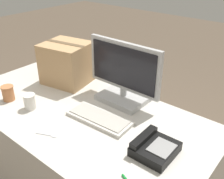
{
  "coord_description": "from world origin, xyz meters",
  "views": [
    {
      "loc": [
        1.11,
        -0.98,
        1.68
      ],
      "look_at": [
        0.17,
        0.15,
        0.89
      ],
      "focal_mm": 42.0,
      "sensor_mm": 36.0,
      "label": 1
    }
  ],
  "objects_px": {
    "monitor": "(124,78)",
    "keyboard": "(99,118)",
    "spoon": "(50,135)",
    "paper_cup_right": "(30,102)",
    "desk_phone": "(154,148)",
    "paper_cup_left": "(8,93)",
    "cardboard_box": "(67,63)"
  },
  "relations": [
    {
      "from": "spoon",
      "to": "paper_cup_right",
      "type": "bearing_deg",
      "value": 138.46
    },
    {
      "from": "keyboard",
      "to": "paper_cup_left",
      "type": "distance_m",
      "value": 0.69
    },
    {
      "from": "paper_cup_right",
      "to": "spoon",
      "type": "relative_size",
      "value": 0.81
    },
    {
      "from": "desk_phone",
      "to": "spoon",
      "type": "relative_size",
      "value": 1.7
    },
    {
      "from": "monitor",
      "to": "paper_cup_right",
      "type": "distance_m",
      "value": 0.64
    },
    {
      "from": "keyboard",
      "to": "desk_phone",
      "type": "xyz_separation_m",
      "value": [
        0.42,
        -0.04,
        0.02
      ]
    },
    {
      "from": "monitor",
      "to": "spoon",
      "type": "xyz_separation_m",
      "value": [
        -0.08,
        -0.58,
        -0.17
      ]
    },
    {
      "from": "spoon",
      "to": "cardboard_box",
      "type": "relative_size",
      "value": 0.33
    },
    {
      "from": "monitor",
      "to": "keyboard",
      "type": "relative_size",
      "value": 1.31
    },
    {
      "from": "spoon",
      "to": "cardboard_box",
      "type": "xyz_separation_m",
      "value": [
        -0.45,
        0.54,
        0.16
      ]
    },
    {
      "from": "paper_cup_left",
      "to": "cardboard_box",
      "type": "distance_m",
      "value": 0.49
    },
    {
      "from": "monitor",
      "to": "keyboard",
      "type": "xyz_separation_m",
      "value": [
        0.03,
        -0.29,
        -0.16
      ]
    },
    {
      "from": "spoon",
      "to": "cardboard_box",
      "type": "distance_m",
      "value": 0.72
    },
    {
      "from": "paper_cup_left",
      "to": "paper_cup_right",
      "type": "xyz_separation_m",
      "value": [
        0.21,
        0.03,
        -0.0
      ]
    },
    {
      "from": "keyboard",
      "to": "spoon",
      "type": "bearing_deg",
      "value": -113.55
    },
    {
      "from": "desk_phone",
      "to": "cardboard_box",
      "type": "bearing_deg",
      "value": 163.19
    },
    {
      "from": "keyboard",
      "to": "paper_cup_left",
      "type": "bearing_deg",
      "value": -164.29
    },
    {
      "from": "cardboard_box",
      "to": "paper_cup_right",
      "type": "bearing_deg",
      "value": -75.61
    },
    {
      "from": "desk_phone",
      "to": "spoon",
      "type": "distance_m",
      "value": 0.59
    },
    {
      "from": "cardboard_box",
      "to": "desk_phone",
      "type": "bearing_deg",
      "value": -16.09
    },
    {
      "from": "keyboard",
      "to": "spoon",
      "type": "xyz_separation_m",
      "value": [
        -0.11,
        -0.3,
        -0.01
      ]
    },
    {
      "from": "keyboard",
      "to": "spoon",
      "type": "relative_size",
      "value": 3.29
    },
    {
      "from": "keyboard",
      "to": "spoon",
      "type": "height_order",
      "value": "keyboard"
    },
    {
      "from": "desk_phone",
      "to": "paper_cup_left",
      "type": "bearing_deg",
      "value": -170.91
    },
    {
      "from": "keyboard",
      "to": "paper_cup_left",
      "type": "height_order",
      "value": "paper_cup_left"
    },
    {
      "from": "paper_cup_left",
      "to": "cardboard_box",
      "type": "relative_size",
      "value": 0.28
    },
    {
      "from": "monitor",
      "to": "desk_phone",
      "type": "distance_m",
      "value": 0.58
    },
    {
      "from": "keyboard",
      "to": "paper_cup_right",
      "type": "height_order",
      "value": "paper_cup_right"
    },
    {
      "from": "desk_phone",
      "to": "paper_cup_right",
      "type": "relative_size",
      "value": 2.1
    },
    {
      "from": "desk_phone",
      "to": "paper_cup_left",
      "type": "relative_size",
      "value": 2.05
    },
    {
      "from": "paper_cup_left",
      "to": "spoon",
      "type": "relative_size",
      "value": 0.83
    },
    {
      "from": "desk_phone",
      "to": "paper_cup_right",
      "type": "xyz_separation_m",
      "value": [
        -0.86,
        -0.16,
        0.02
      ]
    }
  ]
}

